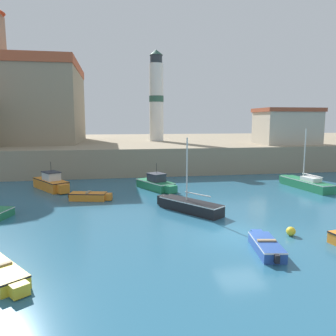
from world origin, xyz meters
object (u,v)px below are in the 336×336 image
(motorboat_orange_5, at_px, (51,183))
(motorboat_green_8, at_px, (156,184))
(dinghy_orange_1, at_px, (89,196))
(dinghy_yellow_4, at_px, (1,273))
(church, at_px, (37,97))
(sailboat_green_2, at_px, (305,183))
(lighthouse, at_px, (156,97))
(dinghy_blue_6, at_px, (266,245))
(mooring_buoy, at_px, (291,231))
(harbor_shed_mid_row, at_px, (287,126))
(sailboat_black_3, at_px, (189,205))

(motorboat_orange_5, relative_size, motorboat_green_8, 1.06)
(dinghy_orange_1, xyz_separation_m, dinghy_yellow_4, (-2.59, -12.86, -0.03))
(church, bearing_deg, motorboat_green_8, -55.66)
(sailboat_green_2, relative_size, lighthouse, 0.47)
(motorboat_orange_5, relative_size, dinghy_blue_6, 1.43)
(motorboat_orange_5, height_order, mooring_buoy, motorboat_orange_5)
(sailboat_green_2, relative_size, dinghy_yellow_4, 1.82)
(dinghy_yellow_4, xyz_separation_m, motorboat_green_8, (8.35, 15.98, 0.25))
(lighthouse, bearing_deg, dinghy_orange_1, -109.83)
(dinghy_orange_1, relative_size, dinghy_yellow_4, 0.99)
(motorboat_orange_5, bearing_deg, motorboat_green_8, -9.37)
(motorboat_green_8, xyz_separation_m, mooring_buoy, (5.59, -13.29, -0.29))
(dinghy_orange_1, distance_m, church, 27.15)
(motorboat_orange_5, distance_m, mooring_buoy, 21.11)
(dinghy_yellow_4, relative_size, lighthouse, 0.26)
(motorboat_orange_5, height_order, lighthouse, lighthouse)
(motorboat_orange_5, bearing_deg, harbor_shed_mid_row, 18.68)
(dinghy_orange_1, xyz_separation_m, sailboat_black_3, (6.99, -4.55, 0.12))
(sailboat_black_3, relative_size, lighthouse, 0.38)
(sailboat_green_2, distance_m, mooring_buoy, 13.95)
(dinghy_blue_6, bearing_deg, harbor_shed_mid_row, 59.16)
(motorboat_orange_5, xyz_separation_m, dinghy_blue_6, (12.67, -16.60, -0.32))
(lighthouse, distance_m, harbor_shed_mid_row, 19.17)
(dinghy_yellow_4, bearing_deg, harbor_shed_mid_row, 44.87)
(motorboat_green_8, distance_m, church, 26.91)
(mooring_buoy, xyz_separation_m, lighthouse, (-2.71, 34.11, 9.45))
(sailboat_black_3, bearing_deg, dinghy_yellow_4, -139.08)
(harbor_shed_mid_row, bearing_deg, sailboat_black_3, -133.18)
(church, bearing_deg, lighthouse, -0.42)
(sailboat_black_3, distance_m, lighthouse, 30.01)
(harbor_shed_mid_row, bearing_deg, sailboat_green_2, -111.85)
(dinghy_orange_1, distance_m, motorboat_green_8, 6.55)
(motorboat_orange_5, xyz_separation_m, mooring_buoy, (15.01, -14.84, -0.36))
(sailboat_green_2, bearing_deg, motorboat_green_8, 172.06)
(sailboat_green_2, bearing_deg, motorboat_orange_5, 171.47)
(dinghy_orange_1, xyz_separation_m, church, (-8.55, 24.07, 9.19))
(sailboat_green_2, relative_size, mooring_buoy, 12.83)
(dinghy_yellow_4, distance_m, harbor_shed_mid_row, 38.77)
(mooring_buoy, bearing_deg, lighthouse, 94.54)
(motorboat_green_8, relative_size, church, 0.25)
(motorboat_orange_5, bearing_deg, dinghy_orange_1, -51.95)
(lighthouse, bearing_deg, church, 179.58)
(dinghy_yellow_4, relative_size, church, 0.19)
(motorboat_green_8, relative_size, mooring_buoy, 9.63)
(motorboat_orange_5, relative_size, harbor_shed_mid_row, 0.65)
(dinghy_orange_1, distance_m, sailboat_black_3, 8.34)
(sailboat_black_3, height_order, church, church)
(motorboat_green_8, relative_size, harbor_shed_mid_row, 0.61)
(motorboat_orange_5, bearing_deg, church, 104.15)
(dinghy_yellow_4, relative_size, mooring_buoy, 7.06)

